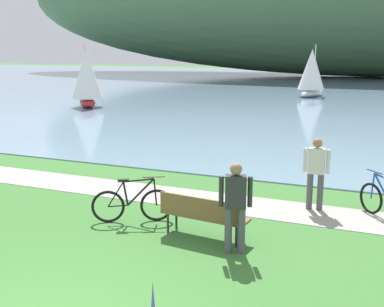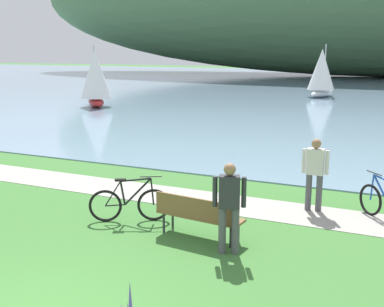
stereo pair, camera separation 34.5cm
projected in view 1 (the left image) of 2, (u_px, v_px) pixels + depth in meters
bay_water at (354, 86)px, 50.02m from camera, size 180.00×80.00×0.04m
shoreline_path at (205, 200)px, 12.02m from camera, size 60.00×1.50×0.01m
park_bench_near_camera at (203, 213)px, 9.51m from camera, size 1.84×0.67×0.88m
bicycle_leaning_near_bench at (133, 204)px, 10.47m from camera, size 1.58×0.90×1.01m
person_at_shoreline at (316, 169)px, 11.13m from camera, size 0.61×0.23×1.71m
person_on_the_grass at (235, 202)px, 8.73m from camera, size 0.58×0.33×1.71m
sailboat_nearest_to_shore at (312, 72)px, 37.49m from camera, size 2.47×3.59×4.06m
sailboat_mid_bay at (87, 78)px, 30.77m from camera, size 3.08×3.23×3.96m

